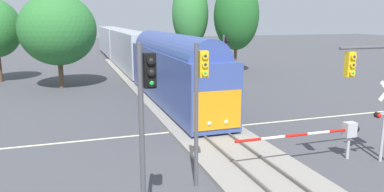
{
  "coord_description": "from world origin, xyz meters",
  "views": [
    {
      "loc": [
        -7.46,
        -20.34,
        6.61
      ],
      "look_at": [
        -0.6,
        0.45,
        2.0
      ],
      "focal_mm": 34.78,
      "sensor_mm": 36.0,
      "label": 1
    }
  ],
  "objects_px": {
    "commuter_train": "(132,50)",
    "traffic_signal_median": "(200,93)",
    "traffic_signal_near_left": "(146,111)",
    "elm_centre_background": "(190,14)",
    "crossing_gate_near": "(336,132)",
    "oak_behind_train": "(58,30)",
    "oak_far_right": "(236,15)",
    "traffic_signal_far_side": "(225,55)"
  },
  "relations": [
    {
      "from": "traffic_signal_median",
      "to": "elm_centre_background",
      "type": "relative_size",
      "value": 0.51
    },
    {
      "from": "oak_far_right",
      "to": "oak_behind_train",
      "type": "bearing_deg",
      "value": -168.94
    },
    {
      "from": "traffic_signal_median",
      "to": "oak_far_right",
      "type": "xyz_separation_m",
      "value": [
        14.65,
        28.4,
        3.1
      ]
    },
    {
      "from": "crossing_gate_near",
      "to": "traffic_signal_median",
      "type": "distance_m",
      "value": 7.34
    },
    {
      "from": "crossing_gate_near",
      "to": "oak_far_right",
      "type": "bearing_deg",
      "value": 74.47
    },
    {
      "from": "crossing_gate_near",
      "to": "elm_centre_background",
      "type": "height_order",
      "value": "elm_centre_background"
    },
    {
      "from": "traffic_signal_far_side",
      "to": "traffic_signal_median",
      "type": "distance_m",
      "value": 18.48
    },
    {
      "from": "oak_behind_train",
      "to": "oak_far_right",
      "type": "height_order",
      "value": "oak_far_right"
    },
    {
      "from": "crossing_gate_near",
      "to": "traffic_signal_near_left",
      "type": "relative_size",
      "value": 1.09
    },
    {
      "from": "oak_behind_train",
      "to": "oak_far_right",
      "type": "bearing_deg",
      "value": 11.06
    },
    {
      "from": "crossing_gate_near",
      "to": "oak_behind_train",
      "type": "height_order",
      "value": "oak_behind_train"
    },
    {
      "from": "traffic_signal_far_side",
      "to": "oak_behind_train",
      "type": "height_order",
      "value": "oak_behind_train"
    },
    {
      "from": "commuter_train",
      "to": "traffic_signal_median",
      "type": "bearing_deg",
      "value": -94.87
    },
    {
      "from": "oak_behind_train",
      "to": "traffic_signal_median",
      "type": "bearing_deg",
      "value": -77.28
    },
    {
      "from": "traffic_signal_far_side",
      "to": "traffic_signal_median",
      "type": "relative_size",
      "value": 0.91
    },
    {
      "from": "traffic_signal_near_left",
      "to": "oak_behind_train",
      "type": "height_order",
      "value": "oak_behind_train"
    },
    {
      "from": "traffic_signal_near_left",
      "to": "elm_centre_background",
      "type": "bearing_deg",
      "value": 69.98
    },
    {
      "from": "traffic_signal_far_side",
      "to": "elm_centre_background",
      "type": "distance_m",
      "value": 15.52
    },
    {
      "from": "oak_far_right",
      "to": "traffic_signal_near_left",
      "type": "bearing_deg",
      "value": -119.0
    },
    {
      "from": "oak_behind_train",
      "to": "oak_far_right",
      "type": "relative_size",
      "value": 0.8
    },
    {
      "from": "traffic_signal_near_left",
      "to": "traffic_signal_median",
      "type": "relative_size",
      "value": 1.04
    },
    {
      "from": "traffic_signal_median",
      "to": "elm_centre_background",
      "type": "distance_m",
      "value": 33.24
    },
    {
      "from": "traffic_signal_far_side",
      "to": "elm_centre_background",
      "type": "height_order",
      "value": "elm_centre_background"
    },
    {
      "from": "oak_behind_train",
      "to": "commuter_train",
      "type": "bearing_deg",
      "value": 46.31
    },
    {
      "from": "commuter_train",
      "to": "crossing_gate_near",
      "type": "height_order",
      "value": "commuter_train"
    },
    {
      "from": "crossing_gate_near",
      "to": "traffic_signal_median",
      "type": "bearing_deg",
      "value": -175.56
    },
    {
      "from": "oak_behind_train",
      "to": "elm_centre_background",
      "type": "bearing_deg",
      "value": 24.78
    },
    {
      "from": "crossing_gate_near",
      "to": "traffic_signal_median",
      "type": "xyz_separation_m",
      "value": [
        -6.91,
        -0.54,
        2.43
      ]
    },
    {
      "from": "crossing_gate_near",
      "to": "oak_far_right",
      "type": "relative_size",
      "value": 0.59
    },
    {
      "from": "oak_behind_train",
      "to": "elm_centre_background",
      "type": "distance_m",
      "value": 17.03
    },
    {
      "from": "traffic_signal_median",
      "to": "oak_far_right",
      "type": "bearing_deg",
      "value": 62.71
    },
    {
      "from": "crossing_gate_near",
      "to": "oak_far_right",
      "type": "xyz_separation_m",
      "value": [
        7.74,
        27.87,
        5.52
      ]
    },
    {
      "from": "traffic_signal_near_left",
      "to": "elm_centre_background",
      "type": "xyz_separation_m",
      "value": [
        12.52,
        34.38,
        3.14
      ]
    },
    {
      "from": "oak_behind_train",
      "to": "elm_centre_background",
      "type": "height_order",
      "value": "elm_centre_background"
    },
    {
      "from": "oak_behind_train",
      "to": "oak_far_right",
      "type": "xyz_separation_m",
      "value": [
        20.18,
        3.95,
        1.39
      ]
    },
    {
      "from": "traffic_signal_median",
      "to": "oak_behind_train",
      "type": "xyz_separation_m",
      "value": [
        -5.52,
        24.46,
        1.71
      ]
    },
    {
      "from": "commuter_train",
      "to": "elm_centre_background",
      "type": "relative_size",
      "value": 5.35
    },
    {
      "from": "traffic_signal_median",
      "to": "commuter_train",
      "type": "bearing_deg",
      "value": 85.13
    },
    {
      "from": "commuter_train",
      "to": "oak_behind_train",
      "type": "distance_m",
      "value": 12.41
    },
    {
      "from": "crossing_gate_near",
      "to": "oak_behind_train",
      "type": "distance_m",
      "value": 27.28
    },
    {
      "from": "traffic_signal_median",
      "to": "elm_centre_background",
      "type": "bearing_deg",
      "value": 72.63
    },
    {
      "from": "commuter_train",
      "to": "crossing_gate_near",
      "type": "relative_size",
      "value": 9.33
    }
  ]
}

